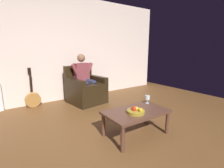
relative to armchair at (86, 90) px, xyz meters
name	(u,v)px	position (x,y,z in m)	size (l,w,h in m)	color
ground_plane	(133,146)	(0.37, 2.27, -0.34)	(7.50, 7.50, 0.00)	brown
wall_back	(61,49)	(0.37, -0.61, 1.05)	(6.65, 0.06, 2.77)	beige
armchair	(86,90)	(0.00, 0.00, 0.00)	(0.92, 0.94, 0.96)	black
person_seated	(84,76)	(0.01, -0.04, 0.36)	(0.66, 0.58, 1.26)	brown
coffee_table	(136,114)	(0.10, 2.03, 0.03)	(1.06, 0.66, 0.42)	#543427
guitar	(33,98)	(1.22, -0.40, -0.12)	(0.36, 0.22, 0.96)	#B37E3D
wine_glass_near	(147,98)	(-0.33, 1.87, 0.18)	(0.09, 0.09, 0.15)	silver
fruit_bowl	(136,111)	(0.18, 2.11, 0.12)	(0.28, 0.28, 0.11)	olive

